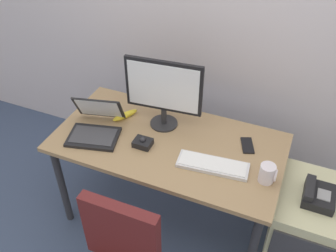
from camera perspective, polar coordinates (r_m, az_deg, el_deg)
ground_plane at (r=2.84m, az=0.00°, el=-13.38°), size 8.00×8.00×0.00m
desk at (r=2.36m, az=0.00°, el=-3.79°), size 1.42×0.74×0.73m
file_cabinet at (r=2.53m, az=20.38°, el=-14.74°), size 0.42×0.53×0.61m
desk_phone at (r=2.26m, az=22.05°, el=-9.83°), size 0.17×0.20×0.09m
monitor_main at (r=2.27m, az=-0.69°, el=5.55°), size 0.49×0.18×0.47m
keyboard at (r=2.15m, az=6.90°, el=-5.95°), size 0.42×0.18×0.03m
laptop at (r=2.38m, az=-11.10°, el=-0.02°), size 0.38×0.39×0.22m
trackball_mouse at (r=2.26m, az=-3.90°, el=-2.55°), size 0.11×0.09×0.07m
coffee_mug at (r=2.10m, az=15.07°, el=-7.08°), size 0.10×0.09×0.11m
cell_phone at (r=2.32m, az=12.12°, el=-2.93°), size 0.11×0.16×0.01m
banana at (r=2.49m, az=-6.61°, el=1.67°), size 0.13×0.19×0.04m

